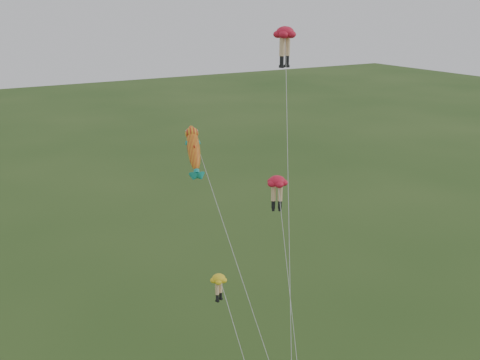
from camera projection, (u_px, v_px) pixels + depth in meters
legs_kite_red_high at (285, 41)px, 33.95m from camera, size 6.73×11.12×22.05m
legs_kite_red_mid at (277, 188)px, 33.45m from camera, size 3.67×8.33×13.18m
legs_kite_yellow at (221, 288)px, 30.03m from camera, size 1.28×6.74×8.92m
fish_kite at (194, 149)px, 33.73m from camera, size 1.88×12.29×16.23m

